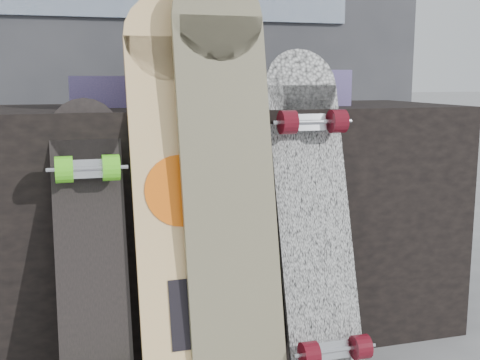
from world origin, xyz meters
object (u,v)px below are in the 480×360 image
object	(u,v)px
longboard_celtic	(228,172)
vendor_table	(224,220)
longboard_geisha	(180,185)
longboard_cascadia	(315,211)
skateboard_dark	(92,255)

from	to	relation	value
longboard_celtic	vendor_table	bearing A→B (deg)	76.44
longboard_geisha	longboard_celtic	size ratio (longest dim) A/B	0.95
longboard_cascadia	skateboard_dark	world-z (taller)	longboard_cascadia
longboard_cascadia	skateboard_dark	xyz separation A→B (m)	(-0.65, -0.01, -0.08)
longboard_celtic	longboard_geisha	bearing A→B (deg)	166.18
vendor_table	skateboard_dark	bearing A→B (deg)	-139.96
vendor_table	longboard_geisha	xyz separation A→B (m)	(-0.22, -0.36, 0.20)
longboard_geisha	longboard_celtic	bearing A→B (deg)	-13.82
vendor_table	longboard_cascadia	bearing A→B (deg)	-65.43
longboard_celtic	skateboard_dark	bearing A→B (deg)	-179.59
vendor_table	skateboard_dark	distance (m)	0.62
vendor_table	longboard_geisha	bearing A→B (deg)	-121.86
vendor_table	skateboard_dark	xyz separation A→B (m)	(-0.47, -0.40, 0.03)
longboard_celtic	longboard_cascadia	distance (m)	0.30
longboard_celtic	longboard_cascadia	size ratio (longest dim) A/B	1.22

